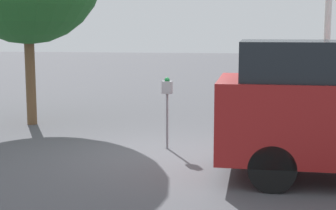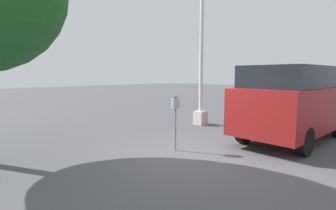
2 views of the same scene
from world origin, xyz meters
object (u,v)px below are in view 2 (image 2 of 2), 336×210
parking_meter_far (263,97)px  lamp_post (201,71)px  fire_hydrant (270,114)px  parked_van (295,101)px  parking_meter_near (175,110)px

parking_meter_far → lamp_post: (-1.74, 1.81, 1.05)m
lamp_post → fire_hydrant: lamp_post is taller
lamp_post → fire_hydrant: bearing=-38.6°
parked_van → parking_meter_near: bearing=154.3°
fire_hydrant → parking_meter_near: bearing=-180.0°
parking_meter_near → parked_van: size_ratio=0.32×
lamp_post → fire_hydrant: size_ratio=8.45×
fire_hydrant → lamp_post: bearing=141.4°
parking_meter_near → fire_hydrant: parking_meter_near is taller
parking_meter_near → parked_van: parked_van is taller
parking_meter_far → parking_meter_near: bearing=-166.7°
parking_meter_near → lamp_post: bearing=41.3°
parked_van → fire_hydrant: size_ratio=6.01×
fire_hydrant → parked_van: bearing=-142.3°
parking_meter_far → fire_hydrant: 0.95m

